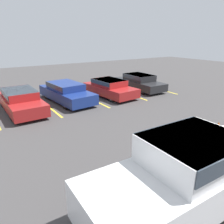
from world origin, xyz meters
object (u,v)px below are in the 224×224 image
(pickup_truck, at_px, (199,168))
(traffic_cone, at_px, (218,128))
(parked_sedan_b, at_px, (21,100))
(parked_sedan_d, at_px, (110,87))
(parked_sedan_e, at_px, (139,82))
(parked_sedan_c, at_px, (66,92))

(pickup_truck, relative_size, traffic_cone, 12.48)
(pickup_truck, distance_m, parked_sedan_b, 10.17)
(parked_sedan_d, bearing_deg, traffic_cone, -0.50)
(pickup_truck, distance_m, parked_sedan_e, 12.33)
(parked_sedan_e, height_order, traffic_cone, parked_sedan_e)
(parked_sedan_e, xyz_separation_m, traffic_cone, (-2.42, -8.21, -0.41))
(parked_sedan_b, distance_m, parked_sedan_e, 8.96)
(parked_sedan_c, bearing_deg, parked_sedan_b, -88.26)
(parked_sedan_b, distance_m, parked_sedan_c, 2.87)
(parked_sedan_e, bearing_deg, traffic_cone, -15.74)
(pickup_truck, relative_size, parked_sedan_c, 1.30)
(parked_sedan_b, xyz_separation_m, parked_sedan_e, (8.95, 0.38, -0.01))
(parked_sedan_c, relative_size, traffic_cone, 9.63)
(traffic_cone, bearing_deg, parked_sedan_c, 114.25)
(parked_sedan_d, height_order, parked_sedan_e, parked_sedan_e)
(parked_sedan_d, bearing_deg, parked_sedan_e, 92.67)
(parked_sedan_b, bearing_deg, parked_sedan_c, 95.76)
(traffic_cone, bearing_deg, parked_sedan_e, 73.57)
(parked_sedan_b, bearing_deg, traffic_cone, 38.70)
(parked_sedan_c, height_order, parked_sedan_d, parked_sedan_c)
(parked_sedan_b, bearing_deg, parked_sedan_e, 91.30)
(traffic_cone, bearing_deg, parked_sedan_b, 129.80)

